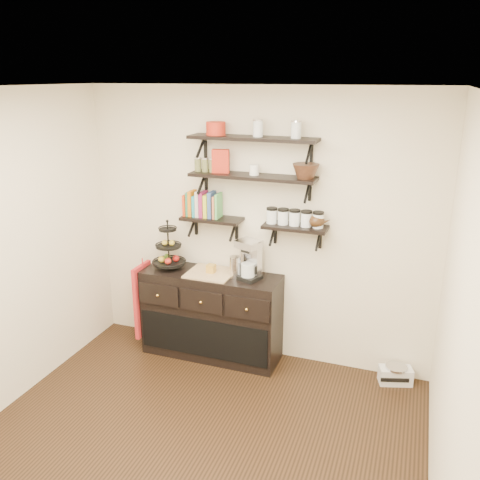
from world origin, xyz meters
name	(u,v)px	position (x,y,z in m)	size (l,w,h in m)	color
floor	(183,461)	(0.00, 0.00, 0.00)	(3.50, 3.50, 0.00)	black
ceiling	(167,89)	(0.00, 0.00, 2.70)	(3.50, 3.50, 0.02)	white
back_wall	(256,228)	(0.00, 1.75, 1.35)	(3.50, 0.02, 2.70)	beige
right_wall	(456,342)	(1.75, 0.00, 1.35)	(0.02, 3.50, 2.70)	beige
shelf_top	(253,139)	(0.00, 1.62, 2.23)	(1.20, 0.27, 0.23)	black
shelf_mid	(252,177)	(0.00, 1.62, 1.88)	(1.20, 0.27, 0.23)	black
shelf_low_left	(212,219)	(-0.42, 1.63, 1.43)	(0.60, 0.25, 0.23)	black
shelf_low_right	(295,228)	(0.42, 1.63, 1.43)	(0.60, 0.25, 0.23)	black
cookbooks	(203,205)	(-0.51, 1.63, 1.56)	(0.36, 0.15, 0.26)	red
glass_canisters	(295,219)	(0.41, 1.63, 1.51)	(0.54, 0.10, 0.13)	silver
sideboard	(211,314)	(-0.40, 1.51, 0.45)	(1.40, 0.50, 0.92)	black
fruit_stand	(169,252)	(-0.85, 1.52, 1.07)	(0.33, 0.33, 0.49)	black
candle	(211,269)	(-0.39, 1.51, 0.96)	(0.08, 0.08, 0.08)	#B48529
coffee_maker	(249,260)	(0.00, 1.54, 1.09)	(0.27, 0.27, 0.39)	black
thermal_carafe	(235,267)	(-0.13, 1.49, 1.01)	(0.11, 0.11, 0.22)	silver
apron	(143,299)	(-1.13, 1.41, 0.55)	(0.04, 0.33, 0.77)	#AE122D
radio	(395,375)	(1.44, 1.61, 0.09)	(0.33, 0.25, 0.18)	silver
recipe_box	(221,161)	(-0.32, 1.61, 2.01)	(0.16, 0.06, 0.22)	#B22514
walnut_bowl	(306,171)	(0.50, 1.61, 1.96)	(0.24, 0.24, 0.13)	black
ramekins	(254,170)	(0.02, 1.61, 1.95)	(0.09, 0.09, 0.10)	white
teapot	(317,220)	(0.62, 1.63, 1.52)	(0.19, 0.14, 0.14)	#372110
red_pot	(216,128)	(-0.36, 1.61, 2.31)	(0.18, 0.18, 0.12)	#B22514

